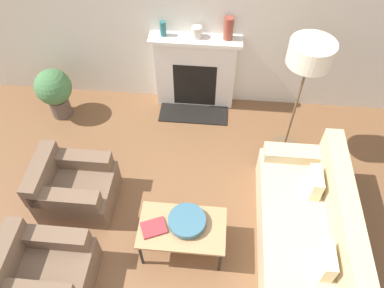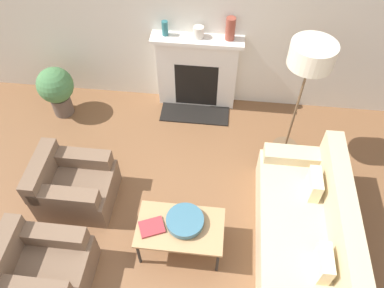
# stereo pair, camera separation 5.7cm
# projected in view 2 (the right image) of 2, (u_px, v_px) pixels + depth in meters

# --- Properties ---
(ground_plane) EXTENTS (18.00, 18.00, 0.00)m
(ground_plane) POSITION_uv_depth(u_px,v_px,m) (168.00, 248.00, 4.25)
(ground_plane) COLOR brown
(wall_back) EXTENTS (18.00, 0.06, 2.90)m
(wall_back) POSITION_uv_depth(u_px,v_px,m) (193.00, 11.00, 4.78)
(wall_back) COLOR silver
(wall_back) RESTS_ON ground_plane
(fireplace) EXTENTS (1.25, 0.59, 1.16)m
(fireplace) POSITION_uv_depth(u_px,v_px,m) (197.00, 73.00, 5.36)
(fireplace) COLOR silver
(fireplace) RESTS_ON ground_plane
(couch) EXTENTS (0.89, 2.01, 0.86)m
(couch) POSITION_uv_depth(u_px,v_px,m) (306.00, 232.00, 4.04)
(couch) COLOR #CCB78E
(couch) RESTS_ON ground_plane
(armchair_near) EXTENTS (0.86, 0.73, 0.70)m
(armchair_near) POSITION_uv_depth(u_px,v_px,m) (42.00, 269.00, 3.81)
(armchair_near) COLOR brown
(armchair_near) RESTS_ON ground_plane
(armchair_far) EXTENTS (0.86, 0.73, 0.70)m
(armchair_far) POSITION_uv_depth(u_px,v_px,m) (73.00, 186.00, 4.45)
(armchair_far) COLOR brown
(armchair_far) RESTS_ON ground_plane
(coffee_table) EXTENTS (0.92, 0.55, 0.45)m
(coffee_table) POSITION_uv_depth(u_px,v_px,m) (180.00, 229.00, 3.95)
(coffee_table) COLOR tan
(coffee_table) RESTS_ON ground_plane
(bowl) EXTENTS (0.40, 0.40, 0.09)m
(bowl) POSITION_uv_depth(u_px,v_px,m) (185.00, 221.00, 3.91)
(bowl) COLOR #38667A
(bowl) RESTS_ON coffee_table
(book) EXTENTS (0.31, 0.28, 0.02)m
(book) POSITION_uv_depth(u_px,v_px,m) (152.00, 227.00, 3.91)
(book) COLOR #9E2D33
(book) RESTS_ON coffee_table
(floor_lamp) EXTENTS (0.51, 0.51, 1.70)m
(floor_lamp) POSITION_uv_depth(u_px,v_px,m) (310.00, 61.00, 4.08)
(floor_lamp) COLOR brown
(floor_lamp) RESTS_ON ground_plane
(mantel_vase_left) EXTENTS (0.08, 0.08, 0.20)m
(mantel_vase_left) POSITION_uv_depth(u_px,v_px,m) (165.00, 28.00, 4.87)
(mantel_vase_left) COLOR #28666B
(mantel_vase_left) RESTS_ON fireplace
(mantel_vase_center_left) EXTENTS (0.14, 0.14, 0.15)m
(mantel_vase_center_left) POSITION_uv_depth(u_px,v_px,m) (199.00, 32.00, 4.86)
(mantel_vase_center_left) COLOR beige
(mantel_vase_center_left) RESTS_ON fireplace
(mantel_vase_center_right) EXTENTS (0.12, 0.12, 0.30)m
(mantel_vase_center_right) POSITION_uv_depth(u_px,v_px,m) (230.00, 29.00, 4.77)
(mantel_vase_center_right) COLOR brown
(mantel_vase_center_right) RESTS_ON fireplace
(potted_plant) EXTENTS (0.51, 0.51, 0.78)m
(potted_plant) POSITION_uv_depth(u_px,v_px,m) (56.00, 88.00, 5.29)
(potted_plant) COLOR brown
(potted_plant) RESTS_ON ground_plane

